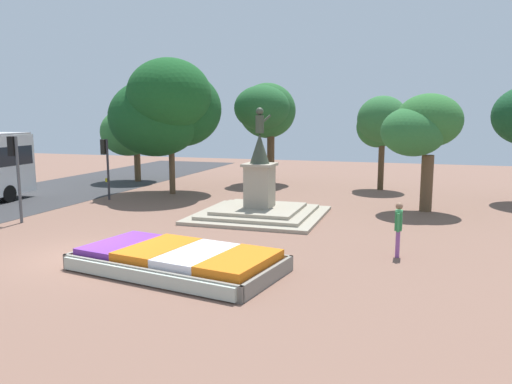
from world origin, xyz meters
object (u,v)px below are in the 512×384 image
object	(u,v)px
statue_monument	(260,201)
traffic_light_mid_block	(15,163)
traffic_light_far_corner	(106,158)
pedestrian_near_planter	(398,225)
flower_planter	(178,260)

from	to	relation	value
statue_monument	traffic_light_mid_block	xyz separation A→B (m)	(-9.21, -4.26, 1.83)
traffic_light_mid_block	traffic_light_far_corner	world-z (taller)	traffic_light_mid_block
pedestrian_near_planter	traffic_light_far_corner	bearing A→B (deg)	156.28
flower_planter	traffic_light_far_corner	xyz separation A→B (m)	(-9.16, 10.06, 1.93)
traffic_light_mid_block	flower_planter	bearing A→B (deg)	-22.77
traffic_light_far_corner	traffic_light_mid_block	bearing A→B (deg)	-90.90
flower_planter	pedestrian_near_planter	distance (m)	6.94
pedestrian_near_planter	flower_planter	bearing A→B (deg)	-150.55
pedestrian_near_planter	traffic_light_mid_block	bearing A→B (deg)	178.15
flower_planter	statue_monument	world-z (taller)	statue_monument
statue_monument	pedestrian_near_planter	bearing A→B (deg)	-38.13
traffic_light_mid_block	pedestrian_near_planter	bearing A→B (deg)	-1.85
traffic_light_mid_block	statue_monument	bearing A→B (deg)	24.81
statue_monument	pedestrian_near_planter	world-z (taller)	statue_monument
flower_planter	pedestrian_near_planter	xyz separation A→B (m)	(6.01, 3.39, 0.72)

